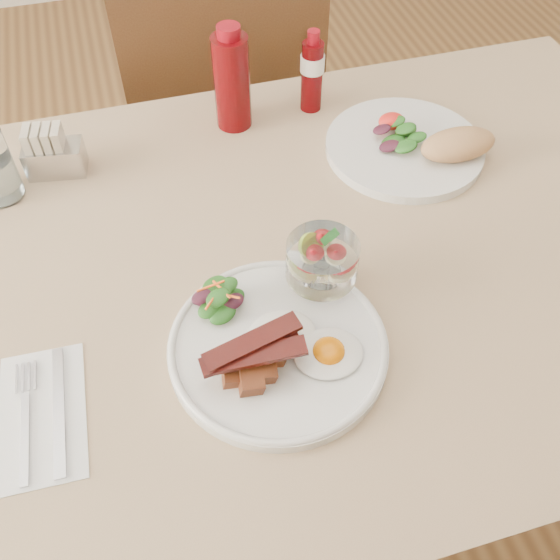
{
  "coord_description": "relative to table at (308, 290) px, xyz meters",
  "views": [
    {
      "loc": [
        -0.21,
        -0.57,
        1.43
      ],
      "look_at": [
        -0.07,
        -0.09,
        0.82
      ],
      "focal_mm": 40.0,
      "sensor_mm": 36.0,
      "label": 1
    }
  ],
  "objects": [
    {
      "name": "fried_eggs",
      "position": [
        -0.06,
        -0.16,
        0.11
      ],
      "size": [
        0.14,
        0.13,
        0.02
      ],
      "rotation": [
        0.0,
        0.0,
        -0.1
      ],
      "color": "silver",
      "rests_on": "main_plate"
    },
    {
      "name": "ketchup_bottle",
      "position": [
        -0.03,
        0.33,
        0.17
      ],
      "size": [
        0.08,
        0.08,
        0.18
      ],
      "rotation": [
        0.0,
        0.0,
        0.34
      ],
      "color": "#510407",
      "rests_on": "table"
    },
    {
      "name": "side_salad",
      "position": [
        -0.15,
        -0.08,
        0.12
      ],
      "size": [
        0.08,
        0.07,
        0.04
      ],
      "rotation": [
        0.0,
        0.0,
        -0.24
      ],
      "color": "#1A4B14",
      "rests_on": "main_plate"
    },
    {
      "name": "fruit_cup",
      "position": [
        -0.01,
        -0.08,
        0.16
      ],
      "size": [
        0.09,
        0.09,
        0.1
      ],
      "rotation": [
        0.0,
        0.0,
        0.07
      ],
      "color": "white",
      "rests_on": "main_plate"
    },
    {
      "name": "hot_sauce_bottle",
      "position": [
        0.11,
        0.34,
        0.16
      ],
      "size": [
        0.04,
        0.04,
        0.15
      ],
      "rotation": [
        0.0,
        0.0,
        -0.07
      ],
      "color": "#510407",
      "rests_on": "table"
    },
    {
      "name": "bacon_potato_pile",
      "position": [
        -0.13,
        -0.18,
        0.13
      ],
      "size": [
        0.13,
        0.08,
        0.05
      ],
      "rotation": [
        0.0,
        0.0,
        -0.39
      ],
      "color": "brown",
      "rests_on": "main_plate"
    },
    {
      "name": "table",
      "position": [
        0.0,
        0.0,
        0.0
      ],
      "size": [
        1.33,
        0.88,
        0.75
      ],
      "color": "#523419",
      "rests_on": "ground"
    },
    {
      "name": "main_plate",
      "position": [
        -0.09,
        -0.15,
        0.1
      ],
      "size": [
        0.28,
        0.28,
        0.02
      ],
      "primitive_type": "cylinder",
      "color": "silver",
      "rests_on": "table"
    },
    {
      "name": "chair_far",
      "position": [
        0.0,
        0.66,
        -0.14
      ],
      "size": [
        0.42,
        0.42,
        0.93
      ],
      "color": "#523419",
      "rests_on": "ground"
    },
    {
      "name": "sugar_caddy",
      "position": [
        -0.34,
        0.29,
        0.12
      ],
      "size": [
        0.1,
        0.07,
        0.08
      ],
      "rotation": [
        0.0,
        0.0,
        -0.16
      ],
      "color": "#B9B9BE",
      "rests_on": "table"
    },
    {
      "name": "napkin_cutlery",
      "position": [
        -0.38,
        -0.16,
        0.09
      ],
      "size": [
        0.11,
        0.19,
        0.01
      ],
      "rotation": [
        0.0,
        0.0,
        -0.04
      ],
      "color": "white",
      "rests_on": "table"
    },
    {
      "name": "second_plate",
      "position": [
        0.24,
        0.16,
        0.11
      ],
      "size": [
        0.27,
        0.26,
        0.07
      ],
      "rotation": [
        0.0,
        0.0,
        -0.23
      ],
      "color": "silver",
      "rests_on": "table"
    }
  ]
}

